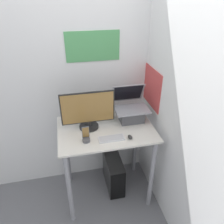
{
  "coord_description": "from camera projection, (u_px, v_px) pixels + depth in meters",
  "views": [
    {
      "loc": [
        -0.34,
        -1.45,
        2.15
      ],
      "look_at": [
        0.06,
        0.33,
        1.1
      ],
      "focal_mm": 35.0,
      "sensor_mm": 36.0,
      "label": 1
    }
  ],
  "objects": [
    {
      "name": "desk",
      "position": [
        106.0,
        143.0,
        2.28
      ],
      "size": [
        0.95,
        0.66,
        0.92
      ],
      "color": "beige",
      "rests_on": "ground_plane"
    },
    {
      "name": "cell_phone",
      "position": [
        86.0,
        137.0,
        1.98
      ],
      "size": [
        0.07,
        0.07,
        0.16
      ],
      "color": "#4C4C51",
      "rests_on": "desk"
    },
    {
      "name": "monitor",
      "position": [
        88.0,
        112.0,
        2.12
      ],
      "size": [
        0.52,
        0.19,
        0.39
      ],
      "color": "black",
      "rests_on": "desk"
    },
    {
      "name": "wall_side_right",
      "position": [
        179.0,
        104.0,
        1.83
      ],
      "size": [
        0.06,
        6.0,
        2.6
      ],
      "color": "silver",
      "rests_on": "ground_plane"
    },
    {
      "name": "computer_tower",
      "position": [
        113.0,
        172.0,
        2.64
      ],
      "size": [
        0.18,
        0.47,
        0.41
      ],
      "color": "black",
      "rests_on": "ground_plane"
    },
    {
      "name": "ground_plane",
      "position": [
        113.0,
        215.0,
        2.37
      ],
      "size": [
        12.0,
        12.0,
        0.0
      ],
      "primitive_type": "plane",
      "color": "slate"
    },
    {
      "name": "keyboard",
      "position": [
        111.0,
        138.0,
        2.03
      ],
      "size": [
        0.24,
        0.1,
        0.02
      ],
      "color": "silver",
      "rests_on": "desk"
    },
    {
      "name": "mouse",
      "position": [
        130.0,
        137.0,
        2.04
      ],
      "size": [
        0.04,
        0.07,
        0.03
      ],
      "color": "#262626",
      "rests_on": "desk"
    },
    {
      "name": "laptop",
      "position": [
        131.0,
        111.0,
        2.28
      ],
      "size": [
        0.35,
        0.33,
        0.36
      ],
      "color": "#4C4C51",
      "rests_on": "desk"
    },
    {
      "name": "wall_back",
      "position": [
        98.0,
        78.0,
        2.35
      ],
      "size": [
        6.0,
        0.06,
        2.6
      ],
      "color": "silver",
      "rests_on": "ground_plane"
    }
  ]
}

